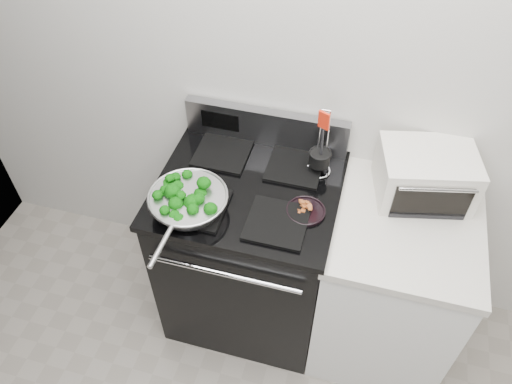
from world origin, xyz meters
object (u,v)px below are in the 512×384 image
(toaster_oven, at_px, (425,175))
(skillet, at_px, (188,201))
(bacon_plate, at_px, (306,209))
(gas_range, at_px, (249,250))
(utensil_holder, at_px, (319,161))

(toaster_oven, bearing_deg, skillet, -170.00)
(bacon_plate, height_order, toaster_oven, toaster_oven)
(bacon_plate, xyz_separation_m, toaster_oven, (0.45, 0.27, 0.06))
(toaster_oven, bearing_deg, gas_range, -178.26)
(bacon_plate, relative_size, toaster_oven, 0.37)
(skillet, height_order, toaster_oven, toaster_oven)
(gas_range, xyz_separation_m, bacon_plate, (0.27, -0.08, 0.48))
(skillet, bearing_deg, toaster_oven, 24.20)
(utensil_holder, distance_m, toaster_oven, 0.45)
(gas_range, height_order, skillet, gas_range)
(bacon_plate, distance_m, toaster_oven, 0.53)
(skillet, bearing_deg, bacon_plate, 15.50)
(gas_range, relative_size, utensil_holder, 3.37)
(skillet, height_order, utensil_holder, utensil_holder)
(bacon_plate, distance_m, utensil_holder, 0.26)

